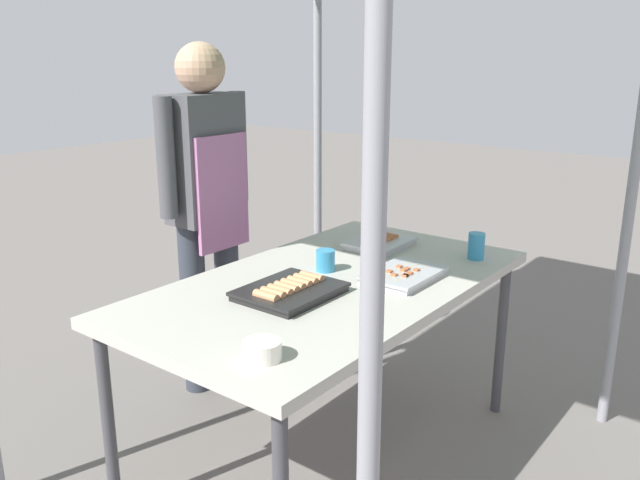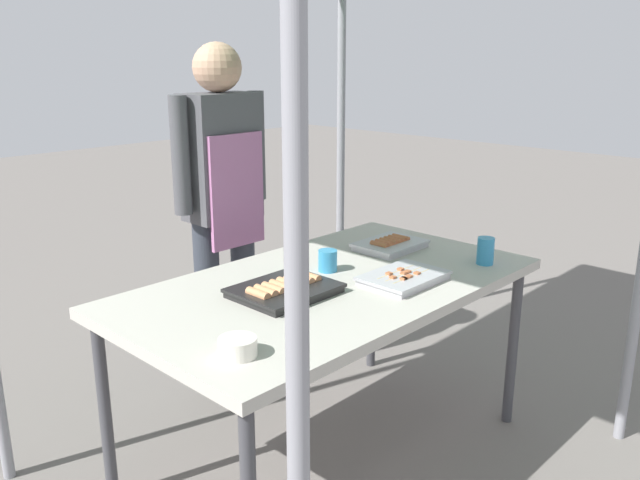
# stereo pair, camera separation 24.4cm
# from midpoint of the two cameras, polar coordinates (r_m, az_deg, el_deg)

# --- Properties ---
(ground_plane) EXTENTS (18.00, 18.00, 0.00)m
(ground_plane) POSITION_cam_midpoint_polar(r_m,az_deg,el_deg) (2.80, -1.78, -18.22)
(ground_plane) COLOR #66605B
(stall_table) EXTENTS (1.60, 0.90, 0.75)m
(stall_table) POSITION_cam_midpoint_polar(r_m,az_deg,el_deg) (2.48, -1.91, -4.75)
(stall_table) COLOR #B7B2A8
(stall_table) RESTS_ON ground
(tray_grilled_sausages) EXTENTS (0.35, 0.28, 0.05)m
(tray_grilled_sausages) POSITION_cam_midpoint_polar(r_m,az_deg,el_deg) (2.31, -5.67, -4.44)
(tray_grilled_sausages) COLOR black
(tray_grilled_sausages) RESTS_ON stall_table
(tray_meat_skewers) EXTENTS (0.32, 0.22, 0.04)m
(tray_meat_skewers) POSITION_cam_midpoint_polar(r_m,az_deg,el_deg) (2.47, 4.46, -3.10)
(tray_meat_skewers) COLOR #ADADB2
(tray_meat_skewers) RESTS_ON stall_table
(tray_pork_links) EXTENTS (0.29, 0.22, 0.05)m
(tray_pork_links) POSITION_cam_midpoint_polar(r_m,az_deg,el_deg) (2.88, 2.82, -0.27)
(tray_pork_links) COLOR #ADADB2
(tray_pork_links) RESTS_ON stall_table
(condiment_bowl) EXTENTS (0.11, 0.11, 0.05)m
(condiment_bowl) POSITION_cam_midpoint_polar(r_m,az_deg,el_deg) (1.86, -8.87, -9.52)
(condiment_bowl) COLOR silver
(condiment_bowl) RESTS_ON stall_table
(drink_cup_near_edge) EXTENTS (0.07, 0.07, 0.11)m
(drink_cup_near_edge) POSITION_cam_midpoint_polar(r_m,az_deg,el_deg) (2.75, 10.97, -0.56)
(drink_cup_near_edge) COLOR #338CBF
(drink_cup_near_edge) RESTS_ON stall_table
(drink_cup_by_wok) EXTENTS (0.07, 0.07, 0.08)m
(drink_cup_by_wok) POSITION_cam_midpoint_polar(r_m,az_deg,el_deg) (2.56, -2.26, -1.83)
(drink_cup_by_wok) COLOR #338CBF
(drink_cup_by_wok) RESTS_ON stall_table
(vendor_woman) EXTENTS (0.52, 0.23, 1.62)m
(vendor_woman) POSITION_cam_midpoint_polar(r_m,az_deg,el_deg) (3.09, -12.07, 4.19)
(vendor_woman) COLOR #333842
(vendor_woman) RESTS_ON ground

